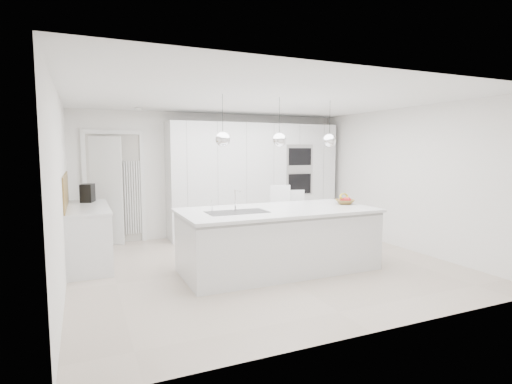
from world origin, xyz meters
name	(u,v)px	position (x,y,z in m)	size (l,w,h in m)	color
floor	(264,265)	(0.00, 0.00, 0.00)	(5.50, 5.50, 0.00)	#BFAE9C
wall_back	(213,175)	(0.00, 2.50, 1.25)	(5.50, 5.50, 0.00)	white
wall_left	(61,192)	(-2.75, 0.00, 1.25)	(5.00, 5.00, 0.00)	white
ceiling	(264,99)	(0.00, 0.00, 2.50)	(5.50, 5.50, 0.00)	white
tall_cabinets	(255,179)	(0.80, 2.20, 1.15)	(3.60, 0.60, 2.30)	silver
oven_stack	(300,170)	(1.70, 1.89, 1.35)	(0.62, 0.04, 1.05)	#A5A5A8
doorway_frame	(115,189)	(-1.95, 2.47, 1.02)	(1.11, 0.08, 2.13)	white
hallway_door	(101,191)	(-2.20, 2.42, 1.00)	(0.82, 0.04, 2.00)	white
radiator	(133,198)	(-1.63, 2.46, 0.85)	(0.32, 0.04, 1.40)	white
left_base_cabinets	(88,236)	(-2.45, 1.20, 0.43)	(0.60, 1.80, 0.86)	silver
left_worktop	(87,207)	(-2.45, 1.20, 0.88)	(0.62, 1.82, 0.04)	silver
oak_backsplash	(66,191)	(-2.74, 1.20, 1.15)	(0.02, 1.80, 0.50)	olive
island_base	(279,241)	(0.10, -0.30, 0.43)	(2.80, 1.20, 0.86)	silver
island_worktop	(277,210)	(0.10, -0.25, 0.88)	(2.84, 1.40, 0.04)	silver
island_sink	(237,218)	(-0.55, -0.30, 0.82)	(0.84, 0.44, 0.18)	#3F3F42
island_tap	(235,200)	(-0.50, -0.10, 1.05)	(0.02, 0.02, 0.30)	white
pendant_left	(223,139)	(-0.75, -0.30, 1.90)	(0.20, 0.20, 0.20)	white
pendant_mid	(279,140)	(0.10, -0.30, 1.90)	(0.20, 0.20, 0.20)	white
pendant_right	(329,141)	(0.95, -0.30, 1.90)	(0.20, 0.20, 0.20)	white
fruit_bowl	(345,202)	(1.32, -0.22, 0.94)	(0.30, 0.30, 0.07)	olive
espresso_machine	(88,193)	(-2.43, 1.72, 1.05)	(0.18, 0.28, 0.30)	black
bar_stool_left	(284,219)	(0.68, 0.65, 0.57)	(0.38, 0.52, 1.14)	white
bar_stool_right	(299,220)	(0.98, 0.65, 0.52)	(0.34, 0.48, 1.04)	white
apple_a	(345,200)	(1.32, -0.24, 0.97)	(0.08, 0.08, 0.08)	red
apple_b	(348,200)	(1.34, -0.28, 0.97)	(0.08, 0.08, 0.08)	red
apple_c	(342,200)	(1.27, -0.20, 0.97)	(0.08, 0.08, 0.08)	red
banana_bunch	(344,197)	(1.32, -0.19, 1.02)	(0.22, 0.22, 0.03)	gold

